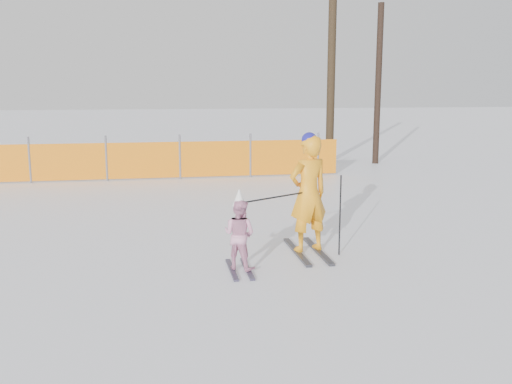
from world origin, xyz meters
TOP-DOWN VIEW (x-y plane):
  - ground at (0.00, 0.00)m, footprint 120.00×120.00m
  - adult at (0.83, 0.55)m, footprint 0.75×1.50m
  - child at (-0.35, -0.14)m, footprint 0.61×0.95m
  - ski_poles at (0.79, 0.28)m, footprint 1.54×0.59m
  - safety_fence at (-3.56, 8.19)m, footprint 14.58×0.06m
  - tree_trunks at (4.89, 10.90)m, footprint 1.65×0.92m

SIDE VIEW (x-z plane):
  - ground at x=0.00m, z-range 0.00..0.00m
  - child at x=-0.35m, z-range -0.05..1.12m
  - safety_fence at x=-3.56m, z-range -0.07..1.18m
  - ski_poles at x=0.79m, z-range 0.16..1.41m
  - adult at x=0.83m, z-range 0.00..1.88m
  - tree_trunks at x=4.89m, z-range -0.21..6.34m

